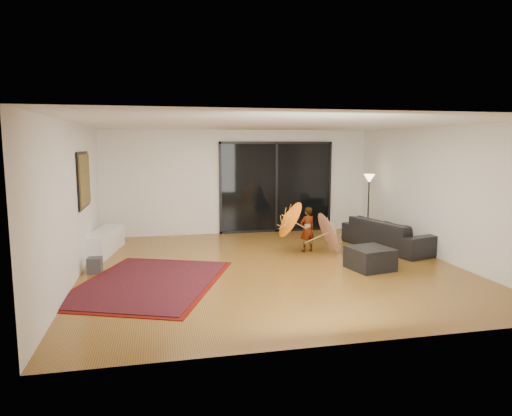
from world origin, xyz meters
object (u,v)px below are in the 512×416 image
object	(u,v)px
sofa	(389,234)
child	(307,229)
media_console	(104,242)
ottoman	(370,258)

from	to	relation	value
sofa	child	xyz separation A→B (m)	(-1.88, 0.10, 0.16)
media_console	sofa	bearing A→B (deg)	1.66
sofa	ottoman	xyz separation A→B (m)	(-1.18, -1.50, -0.12)
media_console	sofa	world-z (taller)	sofa
child	sofa	bearing A→B (deg)	160.56
sofa	ottoman	bearing A→B (deg)	126.89
media_console	ottoman	bearing A→B (deg)	-15.61
sofa	child	world-z (taller)	child
sofa	ottoman	distance (m)	1.91
media_console	child	distance (m)	4.40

